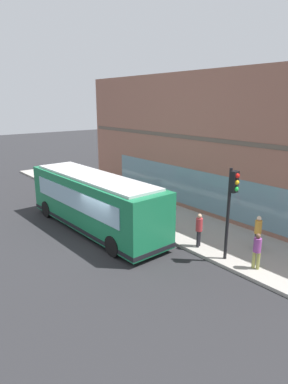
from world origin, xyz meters
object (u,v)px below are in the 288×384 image
object	(u,v)px
city_bus_nearside	(94,202)
traffic_light_near_corner	(232,198)
fire_hydrant	(166,221)
pedestrian_by_light_pole	(134,196)
pedestrian_walking_along_curb	(257,249)
newspaper_vending_box	(128,191)
pedestrian_near_building_entrance	(199,228)
pedestrian_near_hydrant	(258,230)

from	to	relation	value
city_bus_nearside	traffic_light_near_corner	size ratio (longest dim) A/B	2.47
traffic_light_near_corner	fire_hydrant	size ratio (longest dim) A/B	5.53
pedestrian_by_light_pole	pedestrian_walking_along_curb	world-z (taller)	pedestrian_by_light_pole
fire_hydrant	newspaper_vending_box	size ratio (longest dim) A/B	0.82
traffic_light_near_corner	newspaper_vending_box	world-z (taller)	traffic_light_near_corner
newspaper_vending_box	fire_hydrant	bearing A→B (deg)	-107.03
fire_hydrant	pedestrian_walking_along_curb	distance (m)	5.77
pedestrian_near_building_entrance	newspaper_vending_box	distance (m)	9.15
traffic_light_near_corner	newspaper_vending_box	distance (m)	11.07
pedestrian_near_hydrant	newspaper_vending_box	xyz separation A→B (m)	(0.45, 10.76, -0.49)
newspaper_vending_box	pedestrian_near_hydrant	bearing A→B (deg)	-92.37
fire_hydrant	newspaper_vending_box	distance (m)	6.33
traffic_light_near_corner	newspaper_vending_box	xyz separation A→B (m)	(2.38, 10.55, -2.40)
city_bus_nearside	pedestrian_near_hydrant	world-z (taller)	city_bus_nearside
pedestrian_by_light_pole	pedestrian_near_building_entrance	world-z (taller)	pedestrian_by_light_pole
city_bus_nearside	traffic_light_near_corner	world-z (taller)	traffic_light_near_corner
traffic_light_near_corner	pedestrian_near_building_entrance	size ratio (longest dim) A/B	2.48
pedestrian_by_light_pole	pedestrian_near_building_entrance	bearing A→B (deg)	-97.87
traffic_light_near_corner	pedestrian_near_hydrant	xyz separation A→B (m)	(1.93, -0.22, -1.91)
city_bus_nearside	pedestrian_near_building_entrance	size ratio (longest dim) A/B	6.11
fire_hydrant	pedestrian_by_light_pole	bearing A→B (deg)	83.96
fire_hydrant	city_bus_nearside	bearing A→B (deg)	138.57
fire_hydrant	pedestrian_walking_along_curb	size ratio (longest dim) A/B	0.47
pedestrian_near_building_entrance	newspaper_vending_box	bearing A→B (deg)	75.12
fire_hydrant	pedestrian_near_building_entrance	bearing A→B (deg)	-100.06
pedestrian_near_building_entrance	newspaper_vending_box	size ratio (longest dim) A/B	1.84
city_bus_nearside	newspaper_vending_box	size ratio (longest dim) A/B	11.22
pedestrian_by_light_pole	traffic_light_near_corner	bearing A→B (deg)	-96.39
city_bus_nearside	fire_hydrant	distance (m)	4.12
pedestrian_near_building_entrance	pedestrian_walking_along_curb	size ratio (longest dim) A/B	1.06
pedestrian_walking_along_curb	pedestrian_near_building_entrance	bearing A→B (deg)	94.30
city_bus_nearside	pedestrian_walking_along_curb	world-z (taller)	city_bus_nearside
pedestrian_near_hydrant	pedestrian_near_building_entrance	xyz separation A→B (m)	(-1.90, 1.93, 0.00)
pedestrian_near_building_entrance	pedestrian_walking_along_curb	distance (m)	2.97
fire_hydrant	pedestrian_near_building_entrance	world-z (taller)	pedestrian_near_building_entrance
city_bus_nearside	pedestrian_by_light_pole	size ratio (longest dim) A/B	6.01
pedestrian_walking_along_curb	newspaper_vending_box	xyz separation A→B (m)	(2.12, 11.79, -0.44)
pedestrian_near_building_entrance	newspaper_vending_box	world-z (taller)	pedestrian_near_building_entrance
pedestrian_by_light_pole	newspaper_vending_box	distance (m)	3.12
traffic_light_near_corner	pedestrian_near_hydrant	distance (m)	2.72
city_bus_nearside	pedestrian_walking_along_curb	distance (m)	8.82
pedestrian_walking_along_curb	pedestrian_by_light_pole	bearing A→B (deg)	86.06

